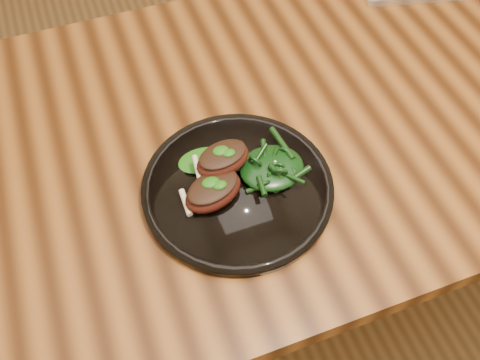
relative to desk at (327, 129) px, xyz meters
name	(u,v)px	position (x,y,z in m)	size (l,w,h in m)	color
desk	(327,129)	(0.00, 0.00, 0.00)	(1.60, 0.80, 0.75)	#341706
plate	(238,188)	(-0.24, -0.13, 0.09)	(0.32, 0.32, 0.02)	black
lamb_chop_front	(213,191)	(-0.29, -0.14, 0.12)	(0.12, 0.09, 0.04)	#43140C
lamb_chop_back	(222,159)	(-0.25, -0.10, 0.14)	(0.10, 0.08, 0.04)	#43140C
herb_smear	(202,160)	(-0.28, -0.06, 0.10)	(0.08, 0.05, 0.01)	#0E4307
greens_heap	(272,165)	(-0.18, -0.13, 0.12)	(0.11, 0.10, 0.04)	black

